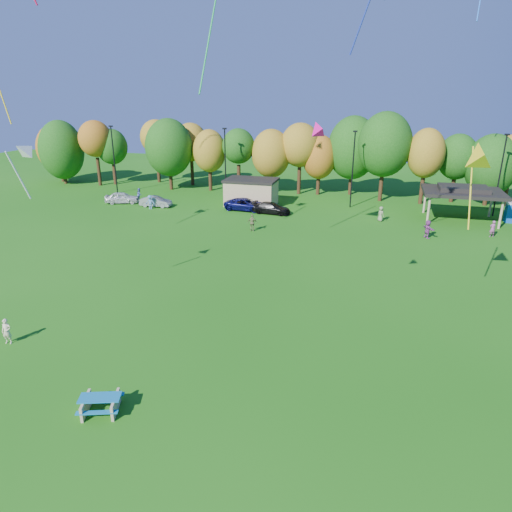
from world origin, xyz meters
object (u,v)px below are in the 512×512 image
(kite_flyer, at_px, (7,331))
(car_a, at_px, (122,198))
(car_b, at_px, (156,202))
(car_d, at_px, (271,208))
(car_c, at_px, (246,204))
(picnic_table, at_px, (101,403))

(kite_flyer, bearing_deg, car_a, 100.15)
(car_b, relative_size, car_d, 0.87)
(car_a, bearing_deg, kite_flyer, -179.00)
(kite_flyer, xyz_separation_m, car_c, (4.26, 32.81, -0.05))
(picnic_table, bearing_deg, kite_flyer, 137.08)
(car_a, distance_m, car_d, 19.43)
(picnic_table, distance_m, kite_flyer, 9.17)
(car_a, relative_size, car_b, 1.08)
(car_b, bearing_deg, kite_flyer, -170.63)
(car_d, bearing_deg, picnic_table, -173.16)
(car_b, bearing_deg, car_c, -86.97)
(car_a, xyz_separation_m, car_d, (19.43, -0.17, -0.07))
(car_c, bearing_deg, picnic_table, -169.38)
(car_a, distance_m, car_b, 4.98)
(car_d, bearing_deg, car_a, 95.12)
(car_a, relative_size, car_c, 0.83)
(kite_flyer, bearing_deg, picnic_table, -34.38)
(picnic_table, relative_size, car_c, 0.43)
(car_a, height_order, car_c, car_a)
(picnic_table, height_order, car_d, car_d)
(kite_flyer, height_order, car_d, kite_flyer)
(kite_flyer, xyz_separation_m, car_a, (-11.85, 32.22, -0.03))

